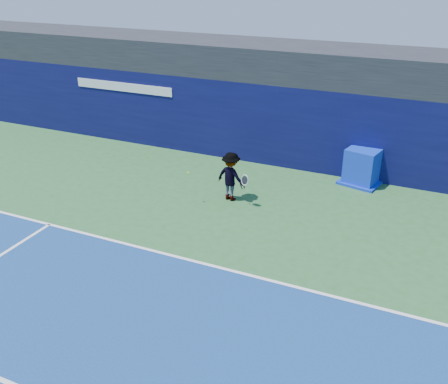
% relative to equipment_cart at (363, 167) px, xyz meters
% --- Properties ---
extents(ground, '(80.00, 80.00, 0.00)m').
position_rel_equipment_cart_xyz_m(ground, '(-2.75, -9.80, -0.57)').
color(ground, '#2A5F2E').
rests_on(ground, ground).
extents(baseline, '(24.00, 0.10, 0.01)m').
position_rel_equipment_cart_xyz_m(baseline, '(-2.75, -6.80, -0.56)').
color(baseline, white).
rests_on(baseline, ground).
extents(stadium_band, '(36.00, 3.00, 1.20)m').
position_rel_equipment_cart_xyz_m(stadium_band, '(-2.75, 1.70, 3.03)').
color(stadium_band, black).
rests_on(stadium_band, back_wall_assembly).
extents(back_wall_assembly, '(36.00, 1.03, 3.00)m').
position_rel_equipment_cart_xyz_m(back_wall_assembly, '(-2.75, 0.70, 0.93)').
color(back_wall_assembly, '#0A0C3C').
rests_on(back_wall_assembly, ground).
extents(equipment_cart, '(1.54, 1.54, 1.24)m').
position_rel_equipment_cart_xyz_m(equipment_cart, '(0.00, 0.00, 0.00)').
color(equipment_cart, '#0D2CBA').
rests_on(equipment_cart, ground).
extents(tennis_player, '(1.30, 0.80, 1.59)m').
position_rel_equipment_cart_xyz_m(tennis_player, '(-3.59, -3.06, 0.23)').
color(tennis_player, silver).
rests_on(tennis_player, ground).
extents(tennis_ball, '(0.07, 0.07, 0.07)m').
position_rel_equipment_cart_xyz_m(tennis_ball, '(-4.68, -3.87, 0.48)').
color(tennis_ball, '#B8DF18').
rests_on(tennis_ball, ground).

